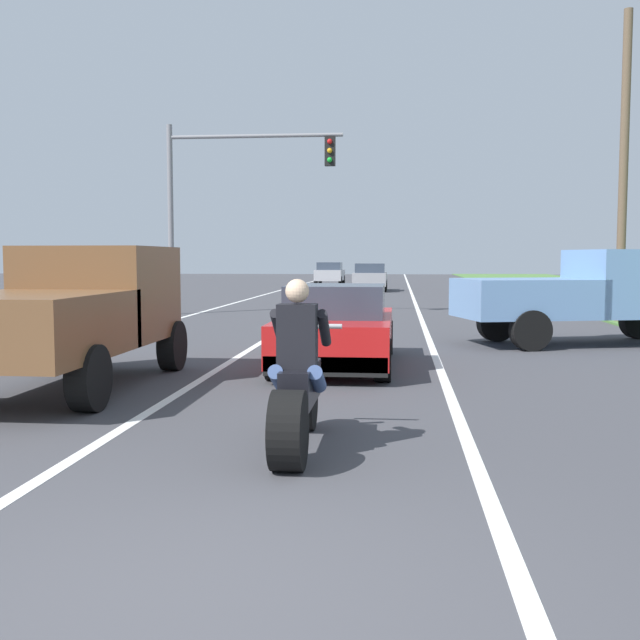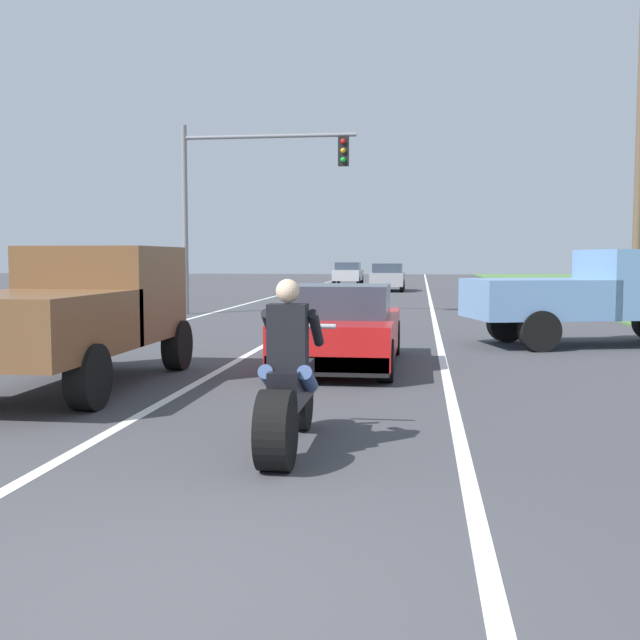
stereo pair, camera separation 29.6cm
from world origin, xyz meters
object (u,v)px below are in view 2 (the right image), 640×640
pickup_truck_right_shoulder_light_blue (598,292)px  traffic_light_mast_near (239,186)px  distant_car_further_ahead (348,273)px  motorcycle_with_rider (288,390)px  sports_car_red (342,329)px  distant_car_far_ahead (388,277)px  pickup_truck_left_lane_brown (78,308)px

pickup_truck_right_shoulder_light_blue → traffic_light_mast_near: size_ratio=0.86×
traffic_light_mast_near → distant_car_further_ahead: bearing=88.1°
motorcycle_with_rider → distant_car_further_ahead: motorcycle_with_rider is taller
motorcycle_with_rider → sports_car_red: 5.70m
motorcycle_with_rider → pickup_truck_right_shoulder_light_blue: bearing=62.9°
distant_car_far_ahead → sports_car_red: bearing=-89.0°
motorcycle_with_rider → distant_car_far_ahead: (-0.58, 34.76, 0.18)m
motorcycle_with_rider → distant_car_further_ahead: size_ratio=0.55×
sports_car_red → traffic_light_mast_near: (-4.43, 11.28, 3.43)m
sports_car_red → pickup_truck_left_lane_brown: 4.27m
pickup_truck_right_shoulder_light_blue → distant_car_further_ahead: pickup_truck_right_shoulder_light_blue is taller
pickup_truck_right_shoulder_light_blue → distant_car_far_ahead: size_ratio=1.29×
pickup_truck_right_shoulder_light_blue → pickup_truck_left_lane_brown: bearing=-143.5°
pickup_truck_left_lane_brown → pickup_truck_right_shoulder_light_blue: (8.40, 6.21, 0.00)m
sports_car_red → distant_car_far_ahead: distant_car_far_ahead is taller
pickup_truck_right_shoulder_light_blue → distant_car_far_ahead: pickup_truck_right_shoulder_light_blue is taller
pickup_truck_left_lane_brown → distant_car_far_ahead: (2.98, 31.51, -0.33)m
motorcycle_with_rider → traffic_light_mast_near: (-4.52, 16.98, 3.47)m
distant_car_further_ahead → distant_car_far_ahead: bearing=-72.0°
motorcycle_with_rider → pickup_truck_right_shoulder_light_blue: size_ratio=0.43×
motorcycle_with_rider → pickup_truck_left_lane_brown: size_ratio=0.46×
pickup_truck_left_lane_brown → distant_car_far_ahead: size_ratio=1.20×
motorcycle_with_rider → pickup_truck_left_lane_brown: bearing=137.6°
motorcycle_with_rider → pickup_truck_right_shoulder_light_blue: 10.64m
sports_car_red → distant_car_far_ahead: (-0.49, 29.06, 0.14)m
sports_car_red → distant_car_further_ahead: bearing=95.2°
pickup_truck_right_shoulder_light_blue → distant_car_far_ahead: bearing=102.1°
pickup_truck_left_lane_brown → pickup_truck_right_shoulder_light_blue: 10.44m
distant_car_far_ahead → distant_car_further_ahead: bearing=108.0°
sports_car_red → distant_car_further_ahead: (-3.53, 38.41, 0.14)m
distant_car_far_ahead → pickup_truck_left_lane_brown: bearing=-95.4°
pickup_truck_left_lane_brown → traffic_light_mast_near: traffic_light_mast_near is taller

